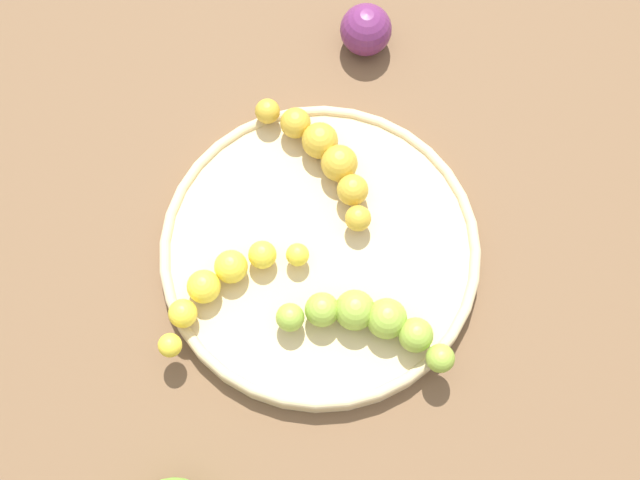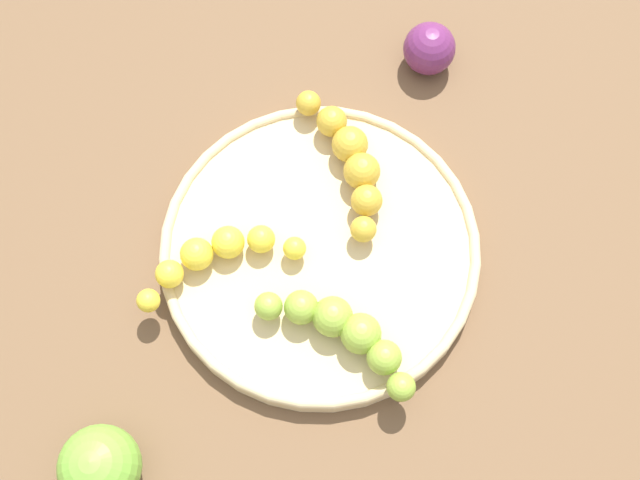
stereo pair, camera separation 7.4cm
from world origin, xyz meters
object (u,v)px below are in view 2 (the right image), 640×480
object	(u,v)px
banana_yellow	(215,255)
banana_spotted	(350,160)
plum_purple	(429,49)
apple_green	(100,467)
banana_green	(343,331)
fruit_bowl	(320,250)

from	to	relation	value
banana_yellow	banana_spotted	bearing A→B (deg)	-74.88
plum_purple	apple_green	xyz separation A→B (m)	(0.39, 0.31, 0.01)
banana_green	plum_purple	size ratio (longest dim) A/B	2.36
banana_yellow	banana_green	xyz separation A→B (m)	(-0.09, 0.10, 0.00)
banana_yellow	plum_purple	bearing A→B (deg)	-64.81
banana_green	banana_spotted	world-z (taller)	banana_green
apple_green	fruit_bowl	bearing A→B (deg)	-148.29
banana_yellow	apple_green	size ratio (longest dim) A/B	2.29
fruit_bowl	banana_green	xyz separation A→B (m)	(0.00, 0.08, 0.02)
banana_green	plum_purple	bearing A→B (deg)	14.93
banana_yellow	plum_purple	world-z (taller)	plum_purple
banana_yellow	fruit_bowl	bearing A→B (deg)	-104.55
apple_green	banana_green	bearing A→B (deg)	-166.31
banana_yellow	banana_spotted	size ratio (longest dim) A/B	0.96
apple_green	banana_spotted	bearing A→B (deg)	-142.70
banana_green	banana_yellow	bearing A→B (deg)	90.11
fruit_bowl	banana_spotted	size ratio (longest dim) A/B	1.80
apple_green	banana_yellow	bearing A→B (deg)	-130.89
fruit_bowl	banana_spotted	bearing A→B (deg)	-124.97
banana_spotted	apple_green	bearing A→B (deg)	-148.04
banana_yellow	banana_green	bearing A→B (deg)	-144.13
fruit_bowl	plum_purple	world-z (taller)	plum_purple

